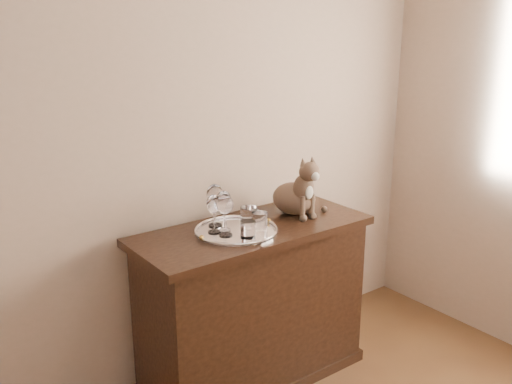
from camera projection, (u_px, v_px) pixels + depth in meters
wall_back at (103, 130)px, 2.54m from camera, size 4.00×0.10×2.70m
sideboard at (253, 305)px, 2.92m from camera, size 1.20×0.50×0.85m
tray at (237, 231)px, 2.72m from camera, size 0.40×0.40×0.01m
wine_glass_a at (214, 214)px, 2.68m from camera, size 0.07×0.07×0.18m
wine_glass_b at (215, 205)px, 2.76m from camera, size 0.08×0.08×0.21m
wine_glass_c at (225, 215)px, 2.64m from camera, size 0.08×0.08×0.20m
wine_glass_d at (224, 211)px, 2.70m from camera, size 0.07×0.07×0.20m
tumbler_a at (259, 221)px, 2.73m from camera, size 0.08×0.08×0.09m
tumbler_b at (248, 229)px, 2.63m from camera, size 0.07×0.07×0.08m
tumbler_c at (249, 217)px, 2.78m from camera, size 0.08×0.08×0.09m
cat at (294, 183)px, 2.95m from camera, size 0.34×0.32×0.32m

